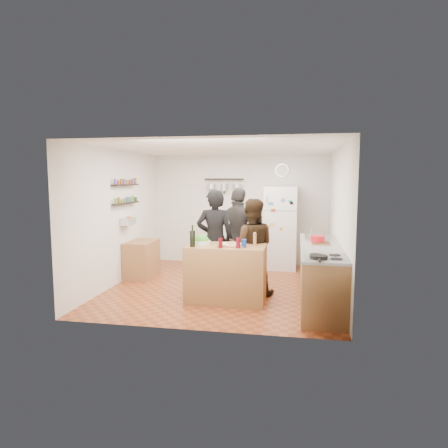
% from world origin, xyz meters
% --- Properties ---
extents(room_shell, '(4.20, 4.20, 4.20)m').
position_xyz_m(room_shell, '(0.00, 0.39, 1.25)').
color(room_shell, brown).
rests_on(room_shell, ground).
extents(prep_island, '(1.25, 0.72, 0.91)m').
position_xyz_m(prep_island, '(0.20, -0.78, 0.46)').
color(prep_island, olive).
rests_on(prep_island, floor).
extents(pizza_board, '(0.42, 0.34, 0.02)m').
position_xyz_m(pizza_board, '(0.28, -0.80, 0.92)').
color(pizza_board, '#9B5638').
rests_on(pizza_board, prep_island).
extents(pizza, '(0.34, 0.34, 0.02)m').
position_xyz_m(pizza, '(0.28, -0.80, 0.94)').
color(pizza, beige).
rests_on(pizza, pizza_board).
extents(salad_bowl, '(0.29, 0.29, 0.06)m').
position_xyz_m(salad_bowl, '(-0.22, -0.73, 0.94)').
color(salad_bowl, silver).
rests_on(salad_bowl, prep_island).
extents(wine_bottle, '(0.08, 0.08, 0.26)m').
position_xyz_m(wine_bottle, '(-0.30, -1.00, 1.04)').
color(wine_bottle, black).
rests_on(wine_bottle, prep_island).
extents(wine_glass_near, '(0.06, 0.06, 0.16)m').
position_xyz_m(wine_glass_near, '(0.15, -1.02, 0.99)').
color(wine_glass_near, '#54070D').
rests_on(wine_glass_near, prep_island).
extents(wine_glass_far, '(0.07, 0.07, 0.16)m').
position_xyz_m(wine_glass_far, '(0.42, -0.98, 0.99)').
color(wine_glass_far, '#5A0713').
rests_on(wine_glass_far, prep_island).
extents(pepper_mill, '(0.05, 0.05, 0.17)m').
position_xyz_m(pepper_mill, '(0.65, -0.73, 1.00)').
color(pepper_mill, '#9A6940').
rests_on(pepper_mill, prep_island).
extents(salt_canister, '(0.08, 0.08, 0.13)m').
position_xyz_m(salt_canister, '(0.50, -0.90, 0.97)').
color(salt_canister, navy).
rests_on(salt_canister, prep_island).
extents(person_left, '(0.70, 0.50, 1.79)m').
position_xyz_m(person_left, '(-0.11, -0.17, 0.90)').
color(person_left, black).
rests_on(person_left, floor).
extents(person_center, '(0.85, 0.69, 1.64)m').
position_xyz_m(person_center, '(0.55, -0.33, 0.82)').
color(person_center, black).
rests_on(person_center, floor).
extents(person_back, '(1.14, 0.75, 1.81)m').
position_xyz_m(person_back, '(0.24, 0.33, 0.90)').
color(person_back, '#292725').
rests_on(person_back, floor).
extents(counter_run, '(0.63, 2.63, 0.90)m').
position_xyz_m(counter_run, '(1.70, -0.55, 0.45)').
color(counter_run, '#9E7042').
rests_on(counter_run, floor).
extents(stove_top, '(0.60, 0.62, 0.02)m').
position_xyz_m(stove_top, '(1.70, -1.50, 0.91)').
color(stove_top, white).
rests_on(stove_top, counter_run).
extents(skillet, '(0.24, 0.24, 0.05)m').
position_xyz_m(skillet, '(1.60, -1.65, 0.94)').
color(skillet, black).
rests_on(skillet, stove_top).
extents(sink, '(0.50, 0.80, 0.03)m').
position_xyz_m(sink, '(1.70, 0.30, 0.92)').
color(sink, silver).
rests_on(sink, counter_run).
extents(cutting_board, '(0.30, 0.40, 0.02)m').
position_xyz_m(cutting_board, '(1.70, -0.36, 0.91)').
color(cutting_board, olive).
rests_on(cutting_board, counter_run).
extents(red_bowl, '(0.24, 0.24, 0.10)m').
position_xyz_m(red_bowl, '(1.65, -0.20, 0.97)').
color(red_bowl, red).
rests_on(red_bowl, counter_run).
extents(fridge, '(0.70, 0.68, 1.80)m').
position_xyz_m(fridge, '(0.95, 1.75, 0.90)').
color(fridge, white).
rests_on(fridge, floor).
extents(wall_clock, '(0.30, 0.03, 0.30)m').
position_xyz_m(wall_clock, '(0.95, 2.08, 2.15)').
color(wall_clock, silver).
rests_on(wall_clock, back_wall).
extents(spice_shelf_lower, '(0.12, 1.00, 0.02)m').
position_xyz_m(spice_shelf_lower, '(-1.93, 0.20, 1.50)').
color(spice_shelf_lower, black).
rests_on(spice_shelf_lower, left_wall).
extents(spice_shelf_upper, '(0.12, 1.00, 0.02)m').
position_xyz_m(spice_shelf_upper, '(-1.93, 0.20, 1.85)').
color(spice_shelf_upper, black).
rests_on(spice_shelf_upper, left_wall).
extents(produce_basket, '(0.18, 0.35, 0.14)m').
position_xyz_m(produce_basket, '(-1.90, 0.20, 1.15)').
color(produce_basket, silver).
rests_on(produce_basket, left_wall).
extents(side_table, '(0.50, 0.80, 0.73)m').
position_xyz_m(side_table, '(-1.74, 0.44, 0.36)').
color(side_table, olive).
rests_on(side_table, floor).
extents(pot_rack, '(0.90, 0.04, 0.04)m').
position_xyz_m(pot_rack, '(-0.35, 2.00, 1.95)').
color(pot_rack, black).
rests_on(pot_rack, back_wall).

